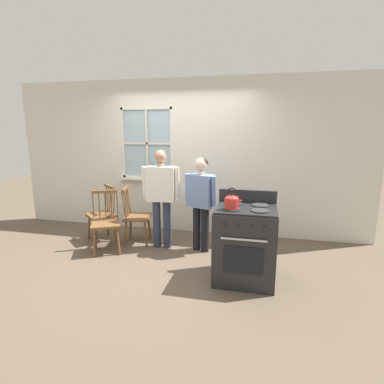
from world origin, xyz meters
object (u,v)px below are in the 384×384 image
at_px(chair_by_window, 136,217).
at_px(person_teen_center, 201,196).
at_px(stove, 245,243).
at_px(kettle, 232,201).
at_px(chair_center_cluster, 102,215).
at_px(potted_plant, 152,175).
at_px(person_elderly_left, 161,190).
at_px(chair_near_wall, 106,224).

bearing_deg(chair_by_window, person_teen_center, -106.33).
bearing_deg(stove, person_teen_center, 132.00).
bearing_deg(kettle, chair_center_cluster, 156.25).
relative_size(kettle, potted_plant, 0.80).
relative_size(person_elderly_left, stove, 1.42).
relative_size(chair_by_window, person_elderly_left, 0.60).
bearing_deg(chair_near_wall, person_elderly_left, -1.75).
bearing_deg(kettle, chair_near_wall, 163.95).
xyz_separation_m(chair_center_cluster, potted_plant, (0.64, 0.71, 0.60)).
relative_size(chair_center_cluster, person_teen_center, 0.65).
height_order(kettle, potted_plant, potted_plant).
distance_m(person_elderly_left, stove, 1.61).
bearing_deg(stove, chair_by_window, 154.05).
xyz_separation_m(person_teen_center, potted_plant, (-1.06, 0.78, 0.18)).
distance_m(person_teen_center, stove, 1.12).
bearing_deg(stove, potted_plant, 138.38).
relative_size(chair_center_cluster, person_elderly_left, 0.60).
xyz_separation_m(chair_by_window, chair_center_cluster, (-0.60, -0.02, 0.00)).
relative_size(chair_center_cluster, kettle, 3.76).
xyz_separation_m(chair_near_wall, potted_plant, (0.34, 1.14, 0.60)).
xyz_separation_m(chair_by_window, stove, (1.81, -0.88, 0.04)).
distance_m(person_teen_center, kettle, 1.07).
distance_m(person_elderly_left, person_teen_center, 0.63).
bearing_deg(stove, chair_center_cluster, 160.42).
height_order(chair_by_window, person_teen_center, person_teen_center).
relative_size(chair_by_window, stove, 0.86).
bearing_deg(potted_plant, stove, -41.62).
distance_m(person_elderly_left, potted_plant, 0.90).
height_order(chair_by_window, chair_center_cluster, same).
relative_size(chair_near_wall, stove, 0.86).
bearing_deg(person_teen_center, stove, -28.17).
bearing_deg(stove, chair_near_wall, 168.53).
xyz_separation_m(chair_near_wall, person_teen_center, (1.40, 0.36, 0.42)).
height_order(person_teen_center, potted_plant, person_teen_center).
bearing_deg(kettle, chair_by_window, 148.43).
xyz_separation_m(chair_by_window, potted_plant, (0.04, 0.69, 0.60)).
xyz_separation_m(person_elderly_left, person_teen_center, (0.63, -0.00, -0.07)).
distance_m(chair_near_wall, stove, 2.14).
relative_size(chair_near_wall, chair_center_cluster, 1.00).
bearing_deg(person_teen_center, chair_near_wall, -145.89).
bearing_deg(person_teen_center, chair_by_window, -165.23).
bearing_deg(chair_center_cluster, potted_plant, 88.73).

